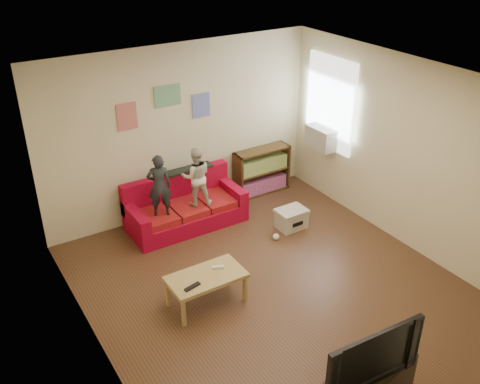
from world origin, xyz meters
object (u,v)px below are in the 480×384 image
bookshelf (262,173)px  file_box (291,218)px  child_a (159,186)px  coffee_table (206,279)px  child_b (196,177)px  television (367,352)px  sofa (184,208)px

bookshelf → file_box: bearing=-102.6°
child_a → file_box: (1.78, -0.83, -0.69)m
coffee_table → child_b: bearing=65.2°
coffee_table → television: (0.46, -2.22, 0.42)m
sofa → child_a: bearing=-160.4°
child_b → television: (-0.33, -3.94, -0.06)m
coffee_table → bookshelf: (2.25, 2.12, -0.01)m
coffee_table → bookshelf: bearing=43.3°
bookshelf → file_box: size_ratio=2.22×
child_b → file_box: (1.18, -0.83, -0.68)m
bookshelf → television: television is taller
child_a → television: 3.95m
sofa → coffee_table: size_ratio=1.89×
child_b → television: 3.96m
file_box → television: bearing=-116.0°
coffee_table → television: television is taller
file_box → television: television is taller
sofa → child_a: child_a is taller
sofa → file_box: (1.33, -0.99, -0.11)m
coffee_table → file_box: size_ratio=2.09×
file_box → bookshelf: bearing=77.4°
coffee_table → sofa: bearing=71.0°
file_box → child_a: bearing=155.1°
child_a → file_box: 2.09m
coffee_table → file_box: bearing=24.2°
sofa → file_box: sofa is taller
sofa → child_b: child_b is taller
child_a → television: child_a is taller
sofa → bookshelf: 1.63m
bookshelf → television: (-1.79, -4.34, 0.43)m
child_a → television: bearing=115.4°
file_box → coffee_table: bearing=-155.8°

